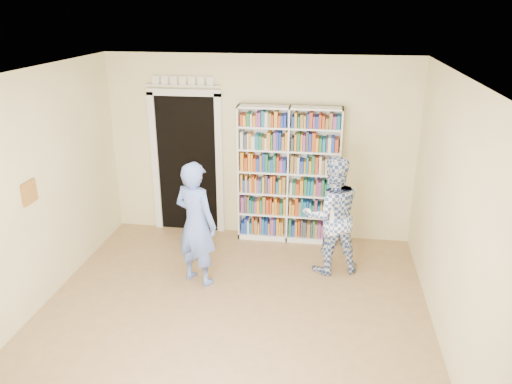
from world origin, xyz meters
The scene contains 11 objects.
floor centered at (0.00, 0.00, 0.00)m, with size 5.00×5.00×0.00m, color #916846.
ceiling centered at (0.00, 0.00, 2.70)m, with size 5.00×5.00×0.00m, color white.
wall_back centered at (0.00, 2.50, 1.35)m, with size 4.50×4.50×0.00m, color #F3E5A7.
wall_left centered at (-2.25, 0.00, 1.35)m, with size 5.00×5.00×0.00m, color #F3E5A7.
wall_right centered at (2.25, 0.00, 1.35)m, with size 5.00×5.00×0.00m, color #F3E5A7.
bookshelf centered at (0.45, 2.34, 1.02)m, with size 1.47×0.27×2.02m.
doorway centered at (-1.10, 2.48, 1.18)m, with size 1.10×0.08×2.43m.
wall_art centered at (-2.23, 0.20, 1.40)m, with size 0.03×0.25×0.25m, color brown.
man_blue centered at (-0.57, 0.94, 0.80)m, with size 0.58×0.38×1.60m, color #5F7DD4.
man_plaid centered at (1.09, 1.47, 0.79)m, with size 0.77×0.60×1.58m, color #2F4E92.
paper_sheet centered at (1.15, 1.28, 0.91)m, with size 0.19×0.01×0.27m, color white.
Camera 1 is at (0.98, -4.50, 3.34)m, focal length 35.00 mm.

